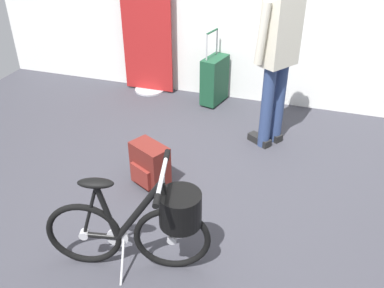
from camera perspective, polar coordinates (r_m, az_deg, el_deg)
name	(u,v)px	position (r m, az deg, el deg)	size (l,w,h in m)	color
ground_plane	(203,217)	(3.22, 1.56, -9.83)	(6.52, 6.52, 0.00)	#38383F
floor_banner_stand	(147,31)	(4.96, -6.19, 15.00)	(0.60, 0.36, 1.64)	#B7B7BC
folding_bike_foreground	(147,223)	(2.64, -6.14, -10.59)	(1.03, 0.52, 0.75)	black
visitor_near_wall	(279,48)	(3.78, 11.69, 12.59)	(0.38, 0.45, 1.65)	navy
rolling_suitcase	(215,80)	(4.77, 3.08, 8.72)	(0.26, 0.39, 0.83)	#19472D
backpack_on_floor	(150,166)	(3.45, -5.76, -2.94)	(0.37, 0.31, 0.38)	maroon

